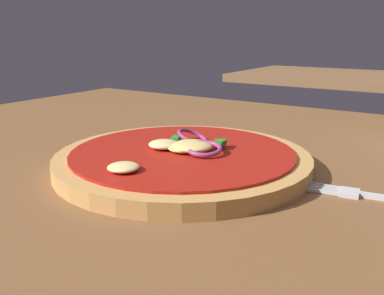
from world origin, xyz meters
name	(u,v)px	position (x,y,z in m)	size (l,w,h in m)	color
dining_table	(161,178)	(0.00, 0.00, 0.01)	(1.12, 0.98, 0.03)	brown
pizza	(183,159)	(0.02, 0.01, 0.04)	(0.30, 0.30, 0.04)	tan
background_table	(352,78)	(-0.06, 1.27, 0.01)	(0.83, 0.50, 0.03)	brown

